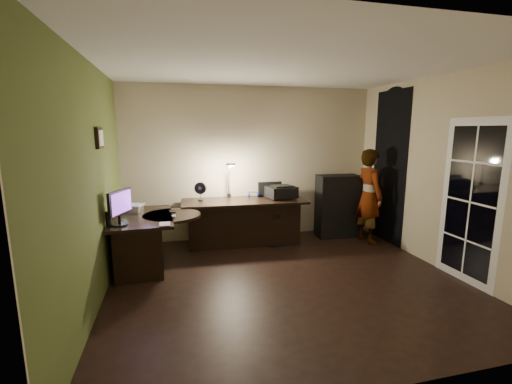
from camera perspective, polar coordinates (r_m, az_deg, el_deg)
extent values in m
cube|color=black|center=(4.65, 5.07, -14.51)|extent=(4.50, 4.00, 0.01)
cube|color=silver|center=(4.29, 5.69, 20.47)|extent=(4.50, 4.00, 0.01)
cube|color=#BCAF8C|center=(6.18, -0.78, 4.81)|extent=(4.50, 0.01, 2.70)
cube|color=#BCAF8C|center=(2.50, 20.71, -4.22)|extent=(4.50, 0.01, 2.70)
cube|color=#BCAF8C|center=(4.12, -25.77, 0.96)|extent=(0.01, 4.00, 2.70)
cube|color=#BCAF8C|center=(5.44, 28.44, 2.79)|extent=(0.01, 4.00, 2.70)
cube|color=#4B5A26|center=(4.12, -25.56, 0.97)|extent=(0.00, 4.00, 2.70)
cube|color=black|center=(6.33, 21.33, 3.77)|extent=(0.01, 0.90, 2.60)
cube|color=white|center=(5.08, 32.13, -1.44)|extent=(0.02, 0.92, 2.10)
cube|color=black|center=(4.51, -24.69, 8.17)|extent=(0.04, 0.30, 0.25)
cube|color=black|center=(5.14, -18.22, -7.93)|extent=(0.86, 1.35, 0.76)
cube|color=black|center=(5.84, -1.95, -5.11)|extent=(2.11, 0.83, 0.78)
cube|color=black|center=(6.45, 13.46, -2.28)|extent=(0.78, 0.42, 1.14)
cube|color=silver|center=(5.30, -19.85, -2.63)|extent=(0.29, 0.26, 0.10)
cube|color=silver|center=(5.26, -19.96, -0.95)|extent=(0.38, 0.37, 0.22)
cube|color=black|center=(4.62, -21.87, -3.20)|extent=(0.28, 0.49, 0.32)
ellipsoid|color=silver|center=(4.84, -13.56, -3.91)|extent=(0.08, 0.10, 0.03)
cube|color=black|center=(5.16, -13.83, -3.15)|extent=(0.10, 0.15, 0.01)
cube|color=black|center=(4.83, -21.49, -4.51)|extent=(0.08, 0.13, 0.01)
cylinder|color=black|center=(4.65, -23.39, -4.09)|extent=(0.09, 0.09, 0.18)
cube|color=silver|center=(4.51, -14.96, -5.18)|extent=(0.14, 0.19, 0.01)
cube|color=black|center=(5.71, -9.23, 0.14)|extent=(0.22, 0.17, 0.30)
cube|color=#0C1E9A|center=(5.96, -0.40, -0.33)|extent=(0.21, 0.13, 0.09)
cube|color=black|center=(5.89, 4.25, 0.10)|extent=(0.53, 0.44, 0.21)
cube|color=black|center=(5.89, -4.56, 2.23)|extent=(0.18, 0.30, 0.64)
cube|color=black|center=(5.95, 2.83, -3.57)|extent=(0.60, 0.60, 1.04)
imported|color=#D8A88C|center=(6.24, 18.31, -0.65)|extent=(0.44, 0.61, 1.63)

